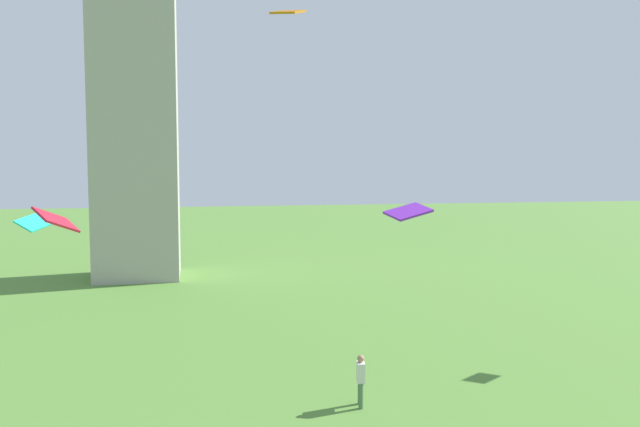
% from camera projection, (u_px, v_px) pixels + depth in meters
% --- Properties ---
extents(person_2, '(0.31, 0.47, 1.55)m').
position_uv_depth(person_2, '(361.00, 377.00, 16.95)').
color(person_2, '#51754C').
rests_on(person_2, ground_plane).
extents(kite_flying_1, '(1.48, 1.17, 0.51)m').
position_uv_depth(kite_flying_1, '(408.00, 212.00, 17.42)').
color(kite_flying_1, purple).
extents(kite_flying_2, '(1.63, 1.77, 0.59)m').
position_uv_depth(kite_flying_2, '(288.00, 12.00, 22.64)').
color(kite_flying_2, '#C76E0B').
extents(kite_flying_4, '(1.27, 1.49, 0.84)m').
position_uv_depth(kite_flying_4, '(56.00, 220.00, 16.64)').
color(kite_flying_4, '#B91C32').
extents(kite_flying_7, '(1.43, 1.55, 0.76)m').
position_uv_depth(kite_flying_7, '(34.00, 223.00, 24.73)').
color(kite_flying_7, '#26D1B8').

